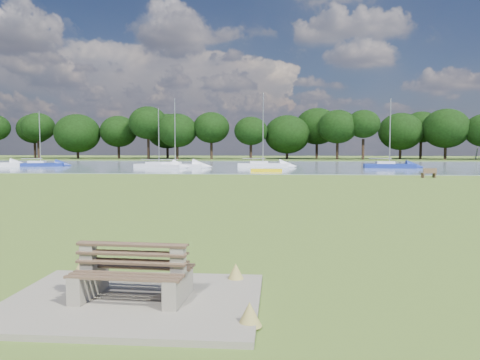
# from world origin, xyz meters

# --- Properties ---
(ground) EXTENTS (220.00, 220.00, 0.00)m
(ground) POSITION_xyz_m (0.00, 0.00, 0.00)
(ground) COLOR olive
(river) EXTENTS (220.00, 40.00, 0.10)m
(river) POSITION_xyz_m (0.00, 42.00, 0.00)
(river) COLOR slate
(river) RESTS_ON ground
(far_bank) EXTENTS (220.00, 20.00, 0.40)m
(far_bank) POSITION_xyz_m (0.00, 72.00, 0.00)
(far_bank) COLOR #4C6626
(far_bank) RESTS_ON ground
(concrete_pad) EXTENTS (4.20, 3.20, 0.10)m
(concrete_pad) POSITION_xyz_m (0.00, -14.00, 0.05)
(concrete_pad) COLOR gray
(concrete_pad) RESTS_ON ground
(bench_pair) EXTENTS (1.93, 1.21, 1.01)m
(bench_pair) POSITION_xyz_m (0.00, -14.00, 0.51)
(bench_pair) COLOR gray
(bench_pair) RESTS_ON concrete_pad
(riverbank_bench) EXTENTS (1.37, 0.83, 0.81)m
(riverbank_bench) POSITION_xyz_m (14.95, 18.57, 0.41)
(riverbank_bench) COLOR brown
(riverbank_bench) RESTS_ON ground
(kayak) EXTENTS (3.17, 0.83, 0.31)m
(kayak) POSITION_xyz_m (1.24, 25.64, 0.21)
(kayak) COLOR yellow
(kayak) RESTS_ON river
(tree_line) EXTENTS (145.08, 8.49, 10.28)m
(tree_line) POSITION_xyz_m (1.21, 68.00, 6.15)
(tree_line) COLOR black
(tree_line) RESTS_ON far_bank
(sailboat_0) EXTENTS (6.27, 3.11, 7.13)m
(sailboat_0) POSITION_xyz_m (-11.95, 33.76, 0.46)
(sailboat_0) COLOR silver
(sailboat_0) RESTS_ON river
(sailboat_1) EXTENTS (5.98, 2.90, 7.06)m
(sailboat_1) POSITION_xyz_m (-28.14, 36.30, 0.47)
(sailboat_1) COLOR navy
(sailboat_1) RESTS_ON river
(sailboat_3) EXTENTS (6.71, 1.89, 8.35)m
(sailboat_3) POSITION_xyz_m (-10.10, 34.23, 0.46)
(sailboat_3) COLOR silver
(sailboat_3) RESTS_ON river
(sailboat_6) EXTENTS (6.33, 2.22, 9.11)m
(sailboat_6) POSITION_xyz_m (0.46, 35.99, 0.52)
(sailboat_6) COLOR silver
(sailboat_6) RESTS_ON river
(sailboat_7) EXTENTS (5.96, 1.91, 8.20)m
(sailboat_7) POSITION_xyz_m (15.47, 35.12, 0.54)
(sailboat_7) COLOR navy
(sailboat_7) RESTS_ON river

